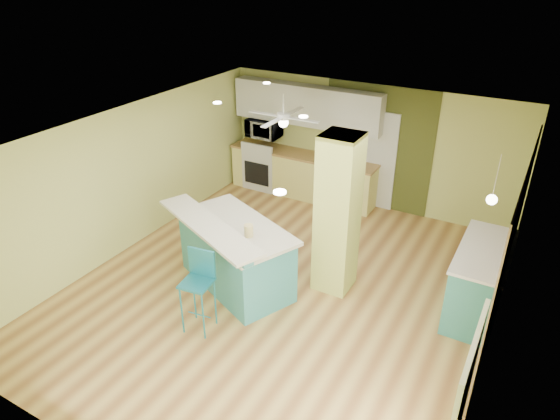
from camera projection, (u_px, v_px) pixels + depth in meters
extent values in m
cube|color=#976334|center=(282.00, 289.00, 7.82)|extent=(6.00, 7.00, 0.01)
cube|color=white|center=(283.00, 136.00, 6.67)|extent=(6.00, 7.00, 0.01)
cube|color=#C7CE6E|center=(368.00, 146.00, 9.96)|extent=(6.00, 0.01, 2.50)
cube|color=#C7CE6E|center=(95.00, 378.00, 4.54)|extent=(6.00, 0.01, 2.50)
cube|color=#C7CE6E|center=(130.00, 178.00, 8.56)|extent=(0.01, 7.00, 2.50)
cube|color=#C7CE6E|center=(503.00, 278.00, 5.94)|extent=(0.01, 7.00, 2.50)
cube|color=#806449|center=(508.00, 254.00, 6.41)|extent=(0.02, 3.40, 2.50)
cube|color=#484F1F|center=(377.00, 148.00, 9.86)|extent=(2.20, 0.02, 2.50)
cube|color=silver|center=(376.00, 160.00, 9.95)|extent=(0.82, 0.05, 2.00)
cube|color=#BFCA5D|center=(338.00, 215.00, 7.35)|extent=(0.55, 0.55, 2.50)
cube|color=#EEE57C|center=(302.00, 176.00, 10.66)|extent=(3.20, 0.60, 0.90)
cube|color=olive|center=(303.00, 155.00, 10.44)|extent=(3.25, 0.63, 0.04)
cube|color=silver|center=(264.00, 167.00, 11.07)|extent=(0.76, 0.64, 0.90)
cube|color=black|center=(256.00, 174.00, 10.83)|extent=(0.59, 0.02, 0.50)
cube|color=silver|center=(257.00, 148.00, 10.59)|extent=(0.76, 0.06, 0.18)
cube|color=silver|center=(307.00, 105.00, 10.06)|extent=(3.20, 0.34, 0.80)
imported|color=silver|center=(264.00, 128.00, 10.66)|extent=(0.70, 0.48, 0.39)
cylinder|color=white|center=(284.00, 105.00, 8.79)|extent=(0.03, 0.03, 0.40)
cylinder|color=white|center=(283.00, 116.00, 8.88)|extent=(0.24, 0.24, 0.10)
sphere|color=white|center=(283.00, 123.00, 8.94)|extent=(0.18, 0.18, 0.18)
cylinder|color=white|center=(497.00, 177.00, 6.24)|extent=(0.01, 0.01, 0.62)
sphere|color=white|center=(492.00, 200.00, 6.38)|extent=(0.14, 0.14, 0.14)
cube|color=brown|center=(513.00, 226.00, 6.43)|extent=(0.03, 0.90, 0.70)
cube|color=teal|center=(236.00, 257.00, 7.73)|extent=(2.10, 1.62, 1.00)
cube|color=beige|center=(235.00, 227.00, 7.49)|extent=(2.25, 1.77, 0.06)
cube|color=teal|center=(208.00, 230.00, 7.20)|extent=(2.01, 1.00, 0.14)
cube|color=beige|center=(208.00, 226.00, 7.17)|extent=(2.27, 1.34, 0.04)
cylinder|color=teal|center=(182.00, 311.00, 6.76)|extent=(0.02, 0.02, 0.75)
cylinder|color=teal|center=(203.00, 317.00, 6.65)|extent=(0.02, 0.02, 0.75)
cylinder|color=teal|center=(194.00, 297.00, 7.03)|extent=(0.02, 0.02, 0.75)
cylinder|color=teal|center=(215.00, 302.00, 6.92)|extent=(0.02, 0.02, 0.75)
cube|color=teal|center=(196.00, 283.00, 6.66)|extent=(0.44, 0.44, 0.03)
cube|color=teal|center=(202.00, 262.00, 6.71)|extent=(0.40, 0.08, 0.42)
cube|color=teal|center=(479.00, 282.00, 7.13)|extent=(0.65, 1.56, 1.00)
cube|color=white|center=(486.00, 251.00, 6.89)|extent=(0.69, 1.63, 0.04)
imported|color=#342215|center=(332.00, 160.00, 10.05)|extent=(0.30, 0.30, 0.06)
cylinder|color=gold|center=(249.00, 231.00, 7.16)|extent=(0.13, 0.13, 0.18)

